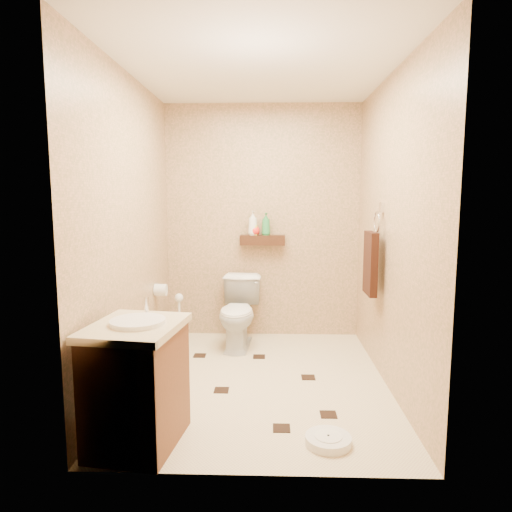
{
  "coord_description": "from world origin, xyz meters",
  "views": [
    {
      "loc": [
        0.09,
        -3.49,
        1.48
      ],
      "look_at": [
        -0.04,
        0.25,
        0.98
      ],
      "focal_mm": 32.0,
      "sensor_mm": 36.0,
      "label": 1
    }
  ],
  "objects": [
    {
      "name": "ground",
      "position": [
        0.0,
        0.0,
        0.0
      ],
      "size": [
        2.5,
        2.5,
        0.0
      ],
      "primitive_type": "plane",
      "color": "beige",
      "rests_on": "ground"
    },
    {
      "name": "wall_back",
      "position": [
        0.0,
        1.25,
        1.2
      ],
      "size": [
        2.0,
        0.04,
        2.4
      ],
      "primitive_type": "cube",
      "color": "tan",
      "rests_on": "ground"
    },
    {
      "name": "wall_front",
      "position": [
        0.0,
        -1.25,
        1.2
      ],
      "size": [
        2.0,
        0.04,
        2.4
      ],
      "primitive_type": "cube",
      "color": "tan",
      "rests_on": "ground"
    },
    {
      "name": "wall_left",
      "position": [
        -1.0,
        0.0,
        1.2
      ],
      "size": [
        0.04,
        2.5,
        2.4
      ],
      "primitive_type": "cube",
      "color": "tan",
      "rests_on": "ground"
    },
    {
      "name": "wall_right",
      "position": [
        1.0,
        0.0,
        1.2
      ],
      "size": [
        0.04,
        2.5,
        2.4
      ],
      "primitive_type": "cube",
      "color": "tan",
      "rests_on": "ground"
    },
    {
      "name": "ceiling",
      "position": [
        0.0,
        0.0,
        2.4
      ],
      "size": [
        2.0,
        2.5,
        0.02
      ],
      "primitive_type": "cube",
      "color": "silver",
      "rests_on": "wall_back"
    },
    {
      "name": "wall_shelf",
      "position": [
        0.0,
        1.17,
        1.02
      ],
      "size": [
        0.46,
        0.14,
        0.1
      ],
      "primitive_type": "cube",
      "color": "#3E1D11",
      "rests_on": "wall_back"
    },
    {
      "name": "floor_accents",
      "position": [
        0.03,
        -0.06,
        0.0
      ],
      "size": [
        1.16,
        1.42,
        0.01
      ],
      "color": "black",
      "rests_on": "ground"
    },
    {
      "name": "toilet",
      "position": [
        -0.22,
        0.83,
        0.34
      ],
      "size": [
        0.43,
        0.69,
        0.68
      ],
      "primitive_type": "imported",
      "rotation": [
        0.0,
        0.0,
        -0.07
      ],
      "color": "white",
      "rests_on": "ground"
    },
    {
      "name": "vanity",
      "position": [
        -0.7,
        -0.95,
        0.38
      ],
      "size": [
        0.58,
        0.67,
        0.85
      ],
      "rotation": [
        0.0,
        0.0,
        -0.14
      ],
      "color": "brown",
      "rests_on": "ground"
    },
    {
      "name": "bathroom_scale",
      "position": [
        0.44,
        -0.93,
        0.03
      ],
      "size": [
        0.34,
        0.34,
        0.06
      ],
      "rotation": [
        0.0,
        0.0,
        0.27
      ],
      "color": "white",
      "rests_on": "ground"
    },
    {
      "name": "toilet_brush",
      "position": [
        -0.82,
        0.89,
        0.18
      ],
      "size": [
        0.12,
        0.12,
        0.51
      ],
      "color": "#1B6C6C",
      "rests_on": "ground"
    },
    {
      "name": "towel_ring",
      "position": [
        0.91,
        0.25,
        0.95
      ],
      "size": [
        0.12,
        0.3,
        0.76
      ],
      "color": "silver",
      "rests_on": "wall_right"
    },
    {
      "name": "toilet_paper",
      "position": [
        -0.94,
        0.65,
        0.6
      ],
      "size": [
        0.12,
        0.11,
        0.12
      ],
      "color": "white",
      "rests_on": "wall_left"
    },
    {
      "name": "bottle_a",
      "position": [
        -0.1,
        1.17,
        1.2
      ],
      "size": [
        0.12,
        0.12,
        0.25
      ],
      "primitive_type": "imported",
      "rotation": [
        0.0,
        0.0,
        0.34
      ],
      "color": "white",
      "rests_on": "wall_shelf"
    },
    {
      "name": "bottle_b",
      "position": [
        -0.09,
        1.17,
        1.15
      ],
      "size": [
        0.07,
        0.07,
        0.15
      ],
      "primitive_type": "imported",
      "rotation": [
        0.0,
        0.0,
        6.23
      ],
      "color": "yellow",
      "rests_on": "wall_shelf"
    },
    {
      "name": "bottle_c",
      "position": [
        -0.08,
        1.17,
        1.14
      ],
      "size": [
        0.15,
        0.15,
        0.14
      ],
      "primitive_type": "imported",
      "rotation": [
        0.0,
        0.0,
        4.11
      ],
      "color": "red",
      "rests_on": "wall_shelf"
    },
    {
      "name": "bottle_d",
      "position": [
        0.04,
        1.17,
        1.19
      ],
      "size": [
        0.12,
        0.12,
        0.23
      ],
      "primitive_type": "imported",
      "rotation": [
        0.0,
        0.0,
        0.47
      ],
      "color": "#2C8644",
      "rests_on": "wall_shelf"
    }
  ]
}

